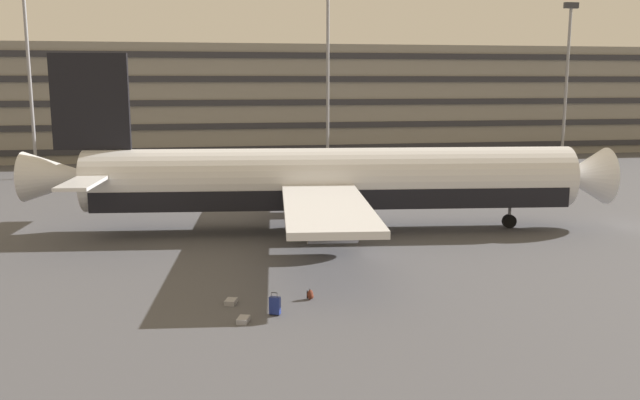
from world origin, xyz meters
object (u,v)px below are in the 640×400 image
(suitcase_black, at_px, (243,320))
(backpack_scuffed, at_px, (310,295))
(airliner, at_px, (325,181))
(suitcase_small, at_px, (275,305))
(suitcase_laid_flat, at_px, (231,302))

(suitcase_black, bearing_deg, backpack_scuffed, 37.04)
(airliner, relative_size, suitcase_small, 37.56)
(airliner, xyz_separation_m, suitcase_black, (-6.36, -15.92, -3.12))
(suitcase_laid_flat, bearing_deg, suitcase_small, -44.49)
(airliner, relative_size, suitcase_black, 47.76)
(suitcase_small, height_order, backpack_scuffed, suitcase_small)
(airliner, distance_m, backpack_scuffed, 14.26)
(suitcase_laid_flat, relative_size, suitcase_black, 0.95)
(suitcase_laid_flat, xyz_separation_m, backpack_scuffed, (3.51, 0.00, 0.11))
(suitcase_small, bearing_deg, backpack_scuffed, 44.00)
(airliner, height_order, backpack_scuffed, airliner)
(airliner, xyz_separation_m, suitcase_laid_flat, (-6.74, -13.56, -3.12))
(backpack_scuffed, bearing_deg, airliner, 76.60)
(suitcase_laid_flat, height_order, suitcase_black, suitcase_black)
(suitcase_black, relative_size, backpack_scuffed, 1.58)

